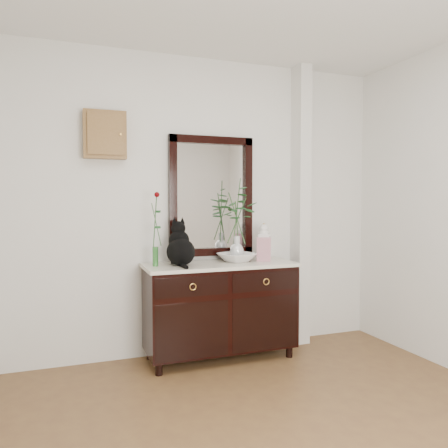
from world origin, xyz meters
name	(u,v)px	position (x,y,z in m)	size (l,w,h in m)	color
wall_back	(201,206)	(0.00, 1.98, 1.35)	(3.60, 0.04, 2.70)	silver
pilaster	(300,206)	(1.00, 1.90, 1.35)	(0.12, 0.20, 2.70)	silver
sideboard	(220,305)	(0.10, 1.73, 0.47)	(1.33, 0.52, 0.82)	black
wall_mirror	(211,196)	(0.10, 1.97, 1.44)	(0.80, 0.06, 1.10)	black
key_cabinet	(105,135)	(-0.85, 1.94, 1.95)	(0.35, 0.10, 0.40)	brown
cat	(181,243)	(-0.26, 1.73, 1.04)	(0.27, 0.33, 0.38)	black
lotus_bowl	(237,257)	(0.27, 1.77, 0.89)	(0.32, 0.32, 0.08)	silver
vase_branches	(237,218)	(0.27, 1.77, 1.24)	(0.35, 0.35, 0.74)	silver
bud_vase_rose	(155,229)	(-0.47, 1.75, 1.17)	(0.08, 0.08, 0.63)	#2D6C2C
ginger_jar	(264,242)	(0.53, 1.75, 1.02)	(0.13, 0.13, 0.35)	white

